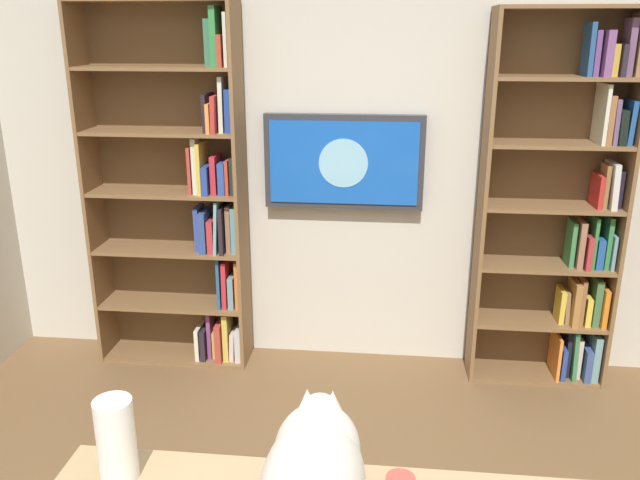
% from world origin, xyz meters
% --- Properties ---
extents(wall_back, '(4.52, 0.06, 2.70)m').
position_xyz_m(wall_back, '(0.00, -2.23, 1.35)').
color(wall_back, beige).
rests_on(wall_back, ground).
extents(bookshelf_left, '(0.78, 0.28, 2.13)m').
position_xyz_m(bookshelf_left, '(-1.21, -2.06, 1.03)').
color(bookshelf_left, brown).
rests_on(bookshelf_left, ground).
extents(bookshelf_right, '(0.94, 0.28, 2.18)m').
position_xyz_m(bookshelf_right, '(1.01, -2.06, 1.04)').
color(bookshelf_right, brown).
rests_on(bookshelf_right, ground).
extents(wall_mounted_tv, '(0.94, 0.07, 0.56)m').
position_xyz_m(wall_mounted_tv, '(0.06, -2.15, 1.27)').
color(wall_mounted_tv, '#333338').
extents(cat, '(0.26, 0.62, 0.34)m').
position_xyz_m(cat, '(-0.04, 0.24, 0.95)').
color(cat, silver).
rests_on(cat, desk).
extents(paper_towel_roll, '(0.11, 0.11, 0.25)m').
position_xyz_m(paper_towel_roll, '(0.54, 0.09, 0.90)').
color(paper_towel_roll, white).
rests_on(paper_towel_roll, desk).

